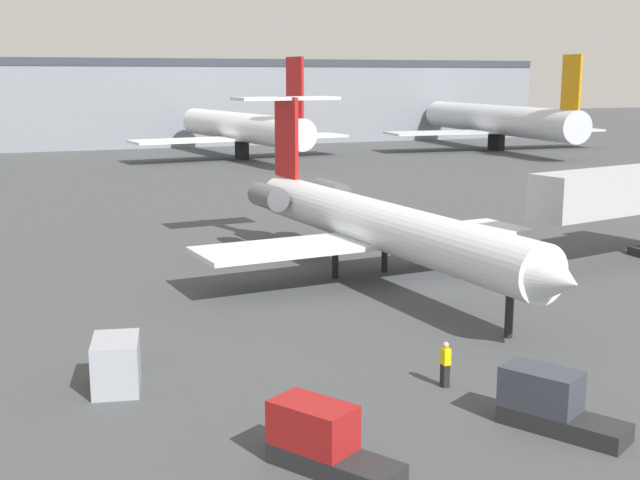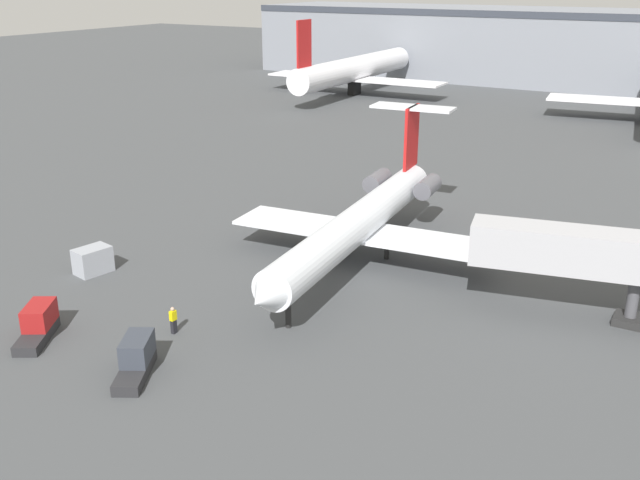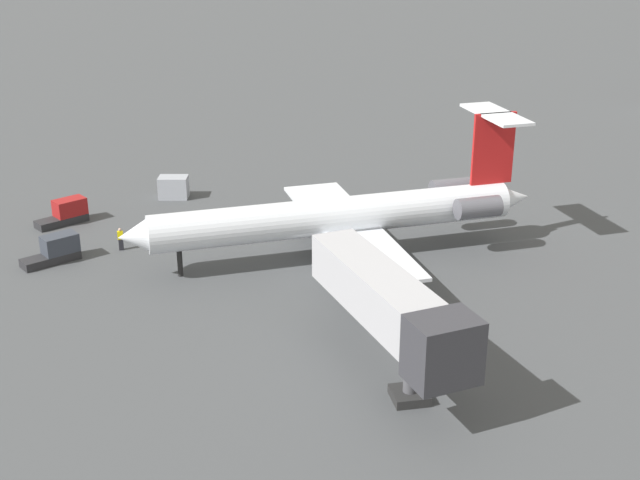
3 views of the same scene
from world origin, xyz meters
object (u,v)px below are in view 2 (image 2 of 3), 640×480
Objects in this scene: regional_jet at (362,218)px; ground_crew_marshaller at (173,320)px; baggage_tug_lead at (38,324)px; jet_bridge at (606,255)px; baggage_tug_trailing at (136,358)px; parked_airliner_west_end at (354,70)px; cargo_container_uld at (93,260)px.

regional_jet is 16.62m from ground_crew_marshaller.
ground_crew_marshaller is (-4.31, -15.87, -2.42)m from regional_jet.
regional_jet is 7.22× the size of baggage_tug_lead.
jet_bridge reaches higher than ground_crew_marshaller.
jet_bridge is at bearing 34.24° from baggage_tug_lead.
regional_jet is 7.17× the size of baggage_tug_trailing.
parked_airliner_west_end reaches higher than ground_crew_marshaller.
baggage_tug_lead is 0.99× the size of baggage_tug_trailing.
jet_bridge reaches higher than cargo_container_uld.
cargo_container_uld is at bearing -142.60° from regional_jet.
jet_bridge is at bearing -52.37° from parked_airliner_west_end.
regional_jet is at bearing 61.91° from baggage_tug_lead.
ground_crew_marshaller is at bearing -68.95° from parked_airliner_west_end.
baggage_tug_trailing is 15.01m from cargo_container_uld.
jet_bridge is 87.82m from parked_airliner_west_end.
ground_crew_marshaller is 4.59m from baggage_tug_trailing.
baggage_tug_trailing reaches higher than ground_crew_marshaller.
regional_jet reaches higher than cargo_container_uld.
parked_airliner_west_end is at bearing 104.91° from cargo_container_uld.
ground_crew_marshaller is 11.81m from cargo_container_uld.
parked_airliner_west_end is at bearing 127.63° from jet_bridge.
regional_jet is 17.02m from jet_bridge.
cargo_container_uld is at bearing 118.48° from baggage_tug_lead.
regional_jet is 0.78× the size of parked_airliner_west_end.
regional_jet reaches higher than baggage_tug_lead.
baggage_tug_lead is at bearing -146.12° from ground_crew_marshaller.
regional_jet reaches higher than ground_crew_marshaller.
baggage_tug_lead is (-27.73, -18.87, -3.43)m from jet_bridge.
cargo_container_uld is (-32.32, -10.41, -3.33)m from jet_bridge.
baggage_tug_lead reaches higher than ground_crew_marshaller.
jet_bridge is 33.72m from baggage_tug_lead.
cargo_container_uld is (-4.59, 8.46, 0.10)m from baggage_tug_lead.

